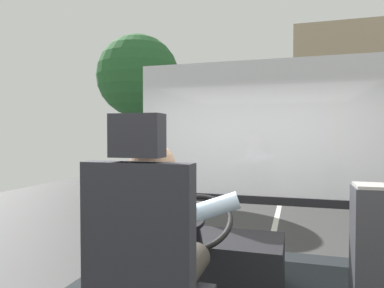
# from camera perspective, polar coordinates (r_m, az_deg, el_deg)

# --- Properties ---
(ground) EXTENTS (18.00, 44.00, 0.06)m
(ground) POSITION_cam_1_polar(r_m,az_deg,el_deg) (10.99, 14.37, -8.72)
(ground) COLOR #393939
(driver_seat) EXTENTS (0.48, 0.48, 1.28)m
(driver_seat) POSITION_cam_1_polar(r_m,az_deg,el_deg) (1.68, -7.27, -21.54)
(driver_seat) COLOR black
(driver_seat) RESTS_ON bus_floor
(bus_driver) EXTENTS (0.74, 0.59, 0.74)m
(bus_driver) POSITION_cam_1_polar(r_m,az_deg,el_deg) (1.73, -5.63, -15.61)
(bus_driver) COLOR #332D28
(bus_driver) RESTS_ON driver_seat
(steering_console) EXTENTS (1.10, 0.97, 0.78)m
(steering_console) POSITION_cam_1_polar(r_m,az_deg,el_deg) (2.83, 2.92, -18.45)
(steering_console) COLOR black
(steering_console) RESTS_ON bus_floor
(fare_box) EXTENTS (0.21, 0.27, 0.87)m
(fare_box) POSITION_cam_1_polar(r_m,az_deg,el_deg) (2.63, 27.04, -15.32)
(fare_box) COLOR #333338
(fare_box) RESTS_ON bus_floor
(windshield_panel) EXTENTS (2.50, 0.08, 1.48)m
(windshield_panel) POSITION_cam_1_polar(r_m,az_deg,el_deg) (3.65, 10.21, -0.63)
(windshield_panel) COLOR silver
(street_tree) EXTENTS (2.53, 2.53, 5.00)m
(street_tree) POSITION_cam_1_polar(r_m,az_deg,el_deg) (11.11, -8.80, 10.73)
(street_tree) COLOR #4C3828
(street_tree) RESTS_ON ground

